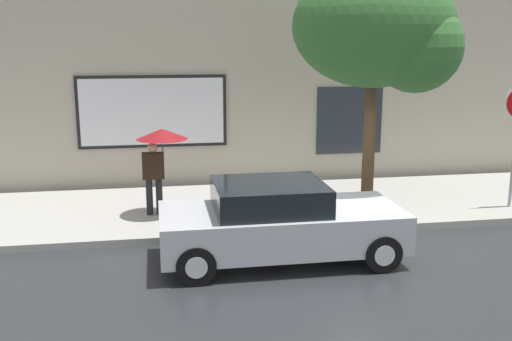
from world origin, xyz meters
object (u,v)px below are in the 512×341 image
at_px(fire_hydrant, 272,202).
at_px(street_tree, 383,31).
at_px(parked_car, 279,222).
at_px(pedestrian_with_umbrella, 160,145).

relative_size(fire_hydrant, street_tree, 0.14).
distance_m(parked_car, fire_hydrant, 1.97).
height_order(pedestrian_with_umbrella, street_tree, street_tree).
relative_size(parked_car, street_tree, 0.82).
bearing_deg(fire_hydrant, street_tree, -6.49).
bearing_deg(pedestrian_with_umbrella, fire_hydrant, -17.80).
bearing_deg(pedestrian_with_umbrella, street_tree, -12.38).
xyz_separation_m(parked_car, street_tree, (2.43, 1.70, 3.28)).
bearing_deg(street_tree, pedestrian_with_umbrella, 167.62).
distance_m(parked_car, street_tree, 4.42).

